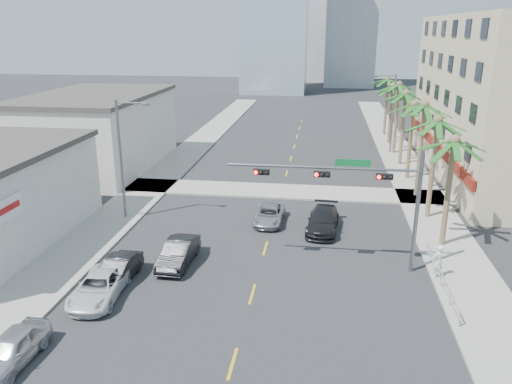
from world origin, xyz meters
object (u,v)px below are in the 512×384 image
(car_lane_left, at_px, (178,253))
(car_parked_far, at_px, (99,287))
(car_parked_near, at_px, (11,349))
(pedestrian, at_px, (438,261))
(traffic_signal_mast, at_px, (362,188))
(car_parked_mid, at_px, (118,271))
(car_lane_center, at_px, (269,215))
(car_lane_right, at_px, (323,221))

(car_lane_left, bearing_deg, car_parked_far, -122.05)
(car_parked_near, height_order, car_parked_far, car_parked_near)
(car_parked_near, height_order, pedestrian, pedestrian)
(traffic_signal_mast, height_order, car_parked_mid, traffic_signal_mast)
(car_parked_near, distance_m, car_lane_center, 20.09)
(car_parked_far, bearing_deg, car_lane_right, 39.65)
(car_parked_far, distance_m, pedestrian, 18.96)
(car_lane_left, relative_size, car_lane_center, 1.04)
(car_parked_near, xyz_separation_m, car_lane_left, (4.40, 10.28, 0.04))
(car_parked_near, bearing_deg, pedestrian, 29.30)
(car_parked_near, xyz_separation_m, car_parked_mid, (1.60, 7.62, -0.01))
(car_lane_right, relative_size, pedestrian, 2.66)
(traffic_signal_mast, height_order, car_lane_left, traffic_signal_mast)
(traffic_signal_mast, distance_m, pedestrian, 6.04)
(car_parked_mid, bearing_deg, car_parked_far, -95.71)
(car_parked_far, height_order, car_lane_center, car_parked_far)
(traffic_signal_mast, bearing_deg, car_lane_right, 110.09)
(car_lane_left, bearing_deg, car_parked_mid, -134.82)
(car_parked_far, bearing_deg, traffic_signal_mast, 17.80)
(traffic_signal_mast, xyz_separation_m, car_parked_near, (-15.18, -11.21, -4.35))
(car_lane_right, bearing_deg, car_lane_left, -138.01)
(car_parked_mid, height_order, car_lane_left, car_lane_left)
(traffic_signal_mast, xyz_separation_m, car_lane_center, (-6.04, 6.67, -4.45))
(pedestrian, bearing_deg, car_lane_center, -72.97)
(traffic_signal_mast, xyz_separation_m, car_parked_far, (-13.83, -5.51, -4.39))
(car_parked_far, xyz_separation_m, car_lane_center, (7.80, 12.19, -0.06))
(traffic_signal_mast, xyz_separation_m, pedestrian, (4.52, -0.77, -3.94))
(car_parked_mid, xyz_separation_m, car_lane_center, (7.55, 10.27, -0.09))
(traffic_signal_mast, bearing_deg, pedestrian, -9.70)
(traffic_signal_mast, height_order, car_parked_near, traffic_signal_mast)
(pedestrian, bearing_deg, car_lane_left, -37.17)
(car_parked_far, bearing_deg, car_lane_center, 53.46)
(car_parked_near, relative_size, car_parked_mid, 0.98)
(pedestrian, bearing_deg, car_parked_near, -9.84)
(car_lane_center, bearing_deg, car_parked_near, -115.32)
(car_parked_near, distance_m, pedestrian, 22.30)
(car_lane_left, bearing_deg, traffic_signal_mast, 6.49)
(car_parked_near, relative_size, car_lane_center, 0.95)
(traffic_signal_mast, relative_size, car_lane_center, 2.52)
(car_lane_right, xyz_separation_m, pedestrian, (6.59, -6.45, 0.37))
(car_lane_center, xyz_separation_m, car_lane_right, (3.96, -1.00, 0.14))
(car_parked_mid, height_order, car_lane_right, car_lane_right)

